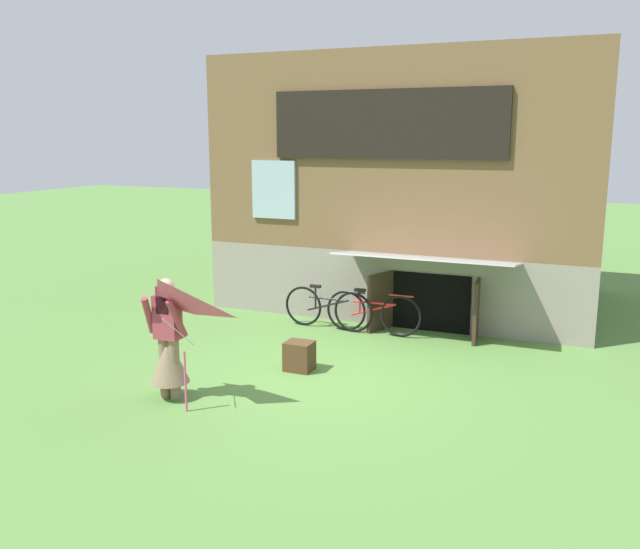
# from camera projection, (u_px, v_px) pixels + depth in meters

# --- Properties ---
(ground_plane) EXTENTS (60.00, 60.00, 0.00)m
(ground_plane) POSITION_uv_depth(u_px,v_px,m) (320.00, 377.00, 9.87)
(ground_plane) COLOR #56843D
(log_house) EXTENTS (7.30, 5.82, 4.96)m
(log_house) POSITION_uv_depth(u_px,v_px,m) (419.00, 183.00, 14.19)
(log_house) COLOR gray
(log_house) RESTS_ON ground_plane
(person) EXTENTS (0.61, 0.52, 1.64)m
(person) POSITION_uv_depth(u_px,v_px,m) (169.00, 349.00, 8.94)
(person) COLOR #7F6B51
(person) RESTS_ON ground_plane
(kite) EXTENTS (1.06, 1.08, 1.64)m
(kite) POSITION_uv_depth(u_px,v_px,m) (159.00, 315.00, 8.18)
(kite) COLOR #E54C7F
(kite) RESTS_ON ground_plane
(bicycle_red) EXTENTS (1.75, 0.08, 0.80)m
(bicycle_red) POSITION_uv_depth(u_px,v_px,m) (373.00, 313.00, 11.96)
(bicycle_red) COLOR black
(bicycle_red) RESTS_ON ground_plane
(bicycle_black) EXTENTS (1.74, 0.14, 0.79)m
(bicycle_black) POSITION_uv_depth(u_px,v_px,m) (328.00, 308.00, 12.29)
(bicycle_black) COLOR black
(bicycle_black) RESTS_ON ground_plane
(wooden_crate) EXTENTS (0.41, 0.35, 0.44)m
(wooden_crate) POSITION_uv_depth(u_px,v_px,m) (299.00, 356.00, 10.13)
(wooden_crate) COLOR #4C331E
(wooden_crate) RESTS_ON ground_plane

